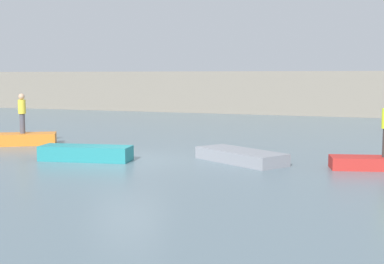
# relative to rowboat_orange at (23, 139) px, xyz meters

# --- Properties ---
(ground_plane) EXTENTS (120.00, 120.00, 0.00)m
(ground_plane) POSITION_rel_rowboat_orange_xyz_m (6.19, -2.16, -0.24)
(ground_plane) COLOR slate
(embankment_wall) EXTENTS (80.00, 1.20, 3.26)m
(embankment_wall) POSITION_rel_rowboat_orange_xyz_m (6.19, 21.32, 1.38)
(embankment_wall) COLOR gray
(embankment_wall) RESTS_ON ground_plane
(rowboat_orange) EXTENTS (2.95, 2.46, 0.49)m
(rowboat_orange) POSITION_rel_rowboat_orange_xyz_m (0.00, 0.00, 0.00)
(rowboat_orange) COLOR orange
(rowboat_orange) RESTS_ON ground_plane
(rowboat_teal) EXTENTS (3.31, 1.58, 0.52)m
(rowboat_teal) POSITION_rel_rowboat_orange_xyz_m (4.86, -2.70, 0.02)
(rowboat_teal) COLOR teal
(rowboat_teal) RESTS_ON ground_plane
(rowboat_grey) EXTENTS (3.55, 2.82, 0.41)m
(rowboat_grey) POSITION_rel_rowboat_orange_xyz_m (9.98, -1.05, -0.04)
(rowboat_grey) COLOR gray
(rowboat_grey) RESTS_ON ground_plane
(person_yellow_shirt) EXTENTS (0.32, 0.32, 1.70)m
(person_yellow_shirt) POSITION_rel_rowboat_orange_xyz_m (0.00, 0.00, 1.20)
(person_yellow_shirt) COLOR #4C4C56
(person_yellow_shirt) RESTS_ON rowboat_orange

